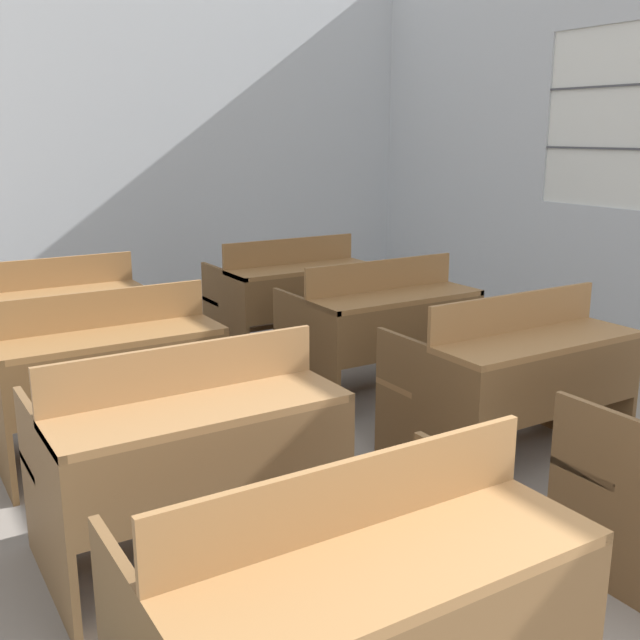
% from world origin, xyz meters
% --- Properties ---
extents(wall_back, '(6.32, 0.06, 3.20)m').
position_xyz_m(wall_back, '(0.00, 6.46, 1.60)').
color(wall_back, silver).
rests_on(wall_back, ground_plane).
extents(bench_front_left, '(1.07, 0.74, 0.86)m').
position_xyz_m(bench_front_left, '(-0.92, 1.13, 0.45)').
color(bench_front_left, brown).
rests_on(bench_front_left, ground_plane).
extents(bench_second_left, '(1.07, 0.74, 0.86)m').
position_xyz_m(bench_second_left, '(-0.90, 2.27, 0.45)').
color(bench_second_left, brown).
rests_on(bench_second_left, ground_plane).
extents(bench_second_right, '(1.07, 0.74, 0.86)m').
position_xyz_m(bench_second_right, '(0.80, 2.27, 0.45)').
color(bench_second_right, brown).
rests_on(bench_second_right, ground_plane).
extents(bench_third_left, '(1.07, 0.74, 0.86)m').
position_xyz_m(bench_third_left, '(-0.90, 3.39, 0.45)').
color(bench_third_left, brown).
rests_on(bench_third_left, ground_plane).
extents(bench_third_right, '(1.07, 0.74, 0.86)m').
position_xyz_m(bench_third_right, '(0.81, 3.40, 0.45)').
color(bench_third_right, brown).
rests_on(bench_third_right, ground_plane).
extents(bench_back_left, '(1.07, 0.74, 0.86)m').
position_xyz_m(bench_back_left, '(-0.91, 4.53, 0.45)').
color(bench_back_left, brown).
rests_on(bench_back_left, ground_plane).
extents(bench_back_right, '(1.07, 0.74, 0.86)m').
position_xyz_m(bench_back_right, '(0.80, 4.51, 0.45)').
color(bench_back_right, brown).
rests_on(bench_back_right, ground_plane).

